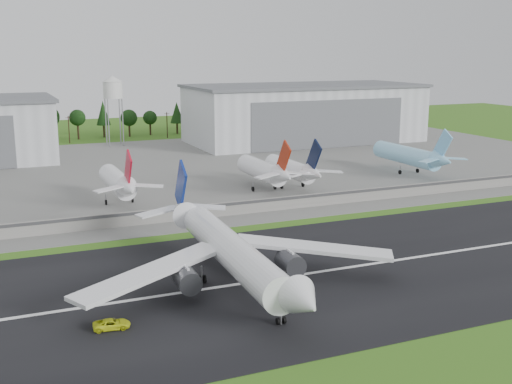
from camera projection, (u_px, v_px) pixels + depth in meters
name	position (u px, v px, depth m)	size (l,w,h in m)	color
ground	(357.00, 289.00, 109.42)	(600.00, 600.00, 0.00)	#366417
runway	(328.00, 271.00, 118.39)	(320.00, 60.00, 0.10)	black
runway_centerline	(328.00, 270.00, 118.37)	(220.00, 1.00, 0.02)	white
apron	(168.00, 170.00, 217.12)	(320.00, 150.00, 0.10)	slate
blast_fence	(238.00, 208.00, 158.39)	(240.00, 0.61, 3.50)	gray
hangar_east	(304.00, 113.00, 283.50)	(102.00, 47.00, 25.20)	silver
water_tower	(113.00, 87.00, 268.24)	(8.40, 8.40, 29.40)	#99999E
utility_poles	(120.00, 141.00, 288.94)	(230.00, 3.00, 12.00)	black
treeline	(114.00, 136.00, 302.41)	(320.00, 16.00, 22.00)	black
main_airliner	(233.00, 259.00, 109.67)	(57.23, 59.20, 18.17)	white
ground_vehicle	(112.00, 324.00, 93.47)	(2.50, 5.41, 1.50)	#D2DD1A
parked_jet_red_a	(120.00, 183.00, 167.28)	(7.36, 31.29, 16.57)	white
parked_jet_red_b	(266.00, 171.00, 183.38)	(7.36, 31.29, 16.60)	white
parked_jet_navy	(295.00, 169.00, 186.90)	(7.36, 31.29, 16.40)	white
parked_jet_skyblue	(412.00, 156.00, 208.76)	(7.36, 37.29, 16.75)	#91D6FA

